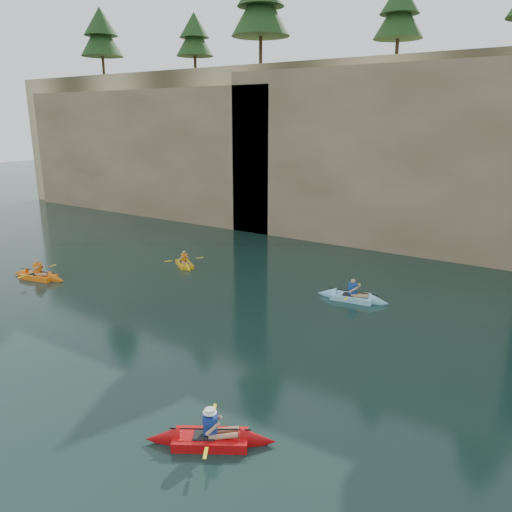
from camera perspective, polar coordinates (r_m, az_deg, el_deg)
The scene contains 10 objects.
ground at distance 15.90m, azimuth -19.93°, elevation -15.75°, with size 160.00×160.00×0.00m, color black.
cliff at distance 39.41m, azimuth 17.22°, elevation 11.94°, with size 70.00×16.00×12.00m, color tan.
cliff_slab_west at distance 43.70m, azimuth -12.59°, elevation 11.59°, with size 26.00×2.40×10.56m, color tan.
cliff_slab_center at distance 31.78m, azimuth 16.71°, elevation 10.73°, with size 24.00×2.40×11.40m, color tan.
sea_cave_west at distance 42.16m, azimuth -11.06°, elevation 7.05°, with size 4.50×1.00×4.00m, color black.
sea_cave_center at distance 34.00m, azimuth 6.14°, elevation 4.57°, with size 3.50×1.00×3.20m, color black.
main_kayaker at distance 13.51m, azimuth -5.22°, elevation -20.04°, with size 3.25×2.42×1.24m.
kayaker_orange at distance 28.00m, azimuth -23.60°, elevation -2.10°, with size 3.45×2.48×1.28m.
kayaker_yellow at distance 28.14m, azimuth -8.18°, elevation -0.87°, with size 2.60×2.08×1.10m.
kayaker_ltblue_mid at distance 23.11m, azimuth 10.95°, elevation -4.63°, with size 3.39×2.47×1.27m.
Camera 1 is at (11.38, -7.68, 8.01)m, focal length 35.00 mm.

